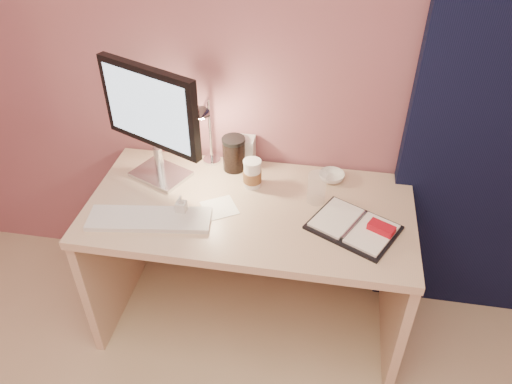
% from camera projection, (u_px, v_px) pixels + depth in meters
% --- Properties ---
extents(room, '(3.50, 3.50, 3.50)m').
position_uv_depth(room, '(495.00, 105.00, 2.01)').
color(room, '#C6B28E').
rests_on(room, ground).
extents(desk, '(1.40, 0.70, 0.73)m').
position_uv_depth(desk, '(253.00, 234.00, 2.33)').
color(desk, tan).
rests_on(desk, ground).
extents(monitor, '(0.48, 0.27, 0.54)m').
position_uv_depth(monitor, '(152.00, 114.00, 2.12)').
color(monitor, silver).
rests_on(monitor, desk).
extents(keyboard, '(0.52, 0.22, 0.02)m').
position_uv_depth(keyboard, '(150.00, 219.00, 2.06)').
color(keyboard, white).
rests_on(keyboard, desk).
extents(planner, '(0.41, 0.37, 0.05)m').
position_uv_depth(planner, '(356.00, 227.00, 2.01)').
color(planner, black).
rests_on(planner, desk).
extents(paper_c, '(0.19, 0.19, 0.00)m').
position_uv_depth(paper_c, '(219.00, 208.00, 2.13)').
color(paper_c, white).
rests_on(paper_c, desk).
extents(coffee_cup, '(0.08, 0.08, 0.13)m').
position_uv_depth(coffee_cup, '(252.00, 174.00, 2.22)').
color(coffee_cup, silver).
rests_on(coffee_cup, desk).
extents(clear_cup, '(0.08, 0.08, 0.14)m').
position_uv_depth(clear_cup, '(317.00, 188.00, 2.13)').
color(clear_cup, white).
rests_on(clear_cup, desk).
extents(bowl, '(0.12, 0.12, 0.04)m').
position_uv_depth(bowl, '(332.00, 177.00, 2.28)').
color(bowl, silver).
rests_on(bowl, desk).
extents(lotion_bottle, '(0.04, 0.05, 0.09)m').
position_uv_depth(lotion_bottle, '(181.00, 206.00, 2.07)').
color(lotion_bottle, silver).
rests_on(lotion_bottle, desk).
extents(dark_jar, '(0.10, 0.10, 0.15)m').
position_uv_depth(dark_jar, '(234.00, 155.00, 2.32)').
color(dark_jar, black).
rests_on(dark_jar, desk).
extents(product_box, '(0.10, 0.08, 0.15)m').
position_uv_depth(product_box, '(244.00, 151.00, 2.35)').
color(product_box, beige).
rests_on(product_box, desk).
extents(desk_lamp, '(0.09, 0.22, 0.36)m').
position_uv_depth(desk_lamp, '(203.00, 130.00, 2.20)').
color(desk_lamp, silver).
rests_on(desk_lamp, desk).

